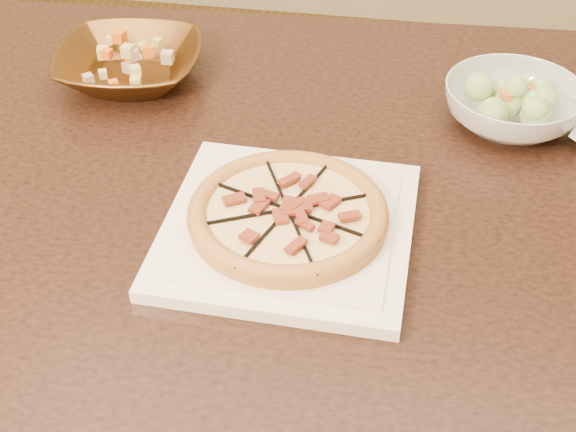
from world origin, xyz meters
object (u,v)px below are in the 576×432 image
plate (288,228)px  pizza (288,214)px  salad_bowl (512,106)px  dining_table (257,217)px  bronze_bowl (130,65)px

plate → pizza: 0.02m
plate → salad_bowl: (0.29, 0.31, 0.02)m
dining_table → salad_bowl: salad_bowl is taller
plate → bronze_bowl: 0.46m
plate → pizza: bearing=139.9°
salad_bowl → bronze_bowl: bearing=177.3°
dining_table → plate: bearing=-62.8°
bronze_bowl → dining_table: bearing=-38.9°
plate → bronze_bowl: size_ratio=1.36×
dining_table → plate: size_ratio=4.87×
dining_table → pizza: 0.20m
plate → bronze_bowl: (-0.32, 0.34, 0.02)m
dining_table → plate: 0.19m
plate → bronze_bowl: bearing=133.3°
salad_bowl → pizza: bearing=-132.9°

